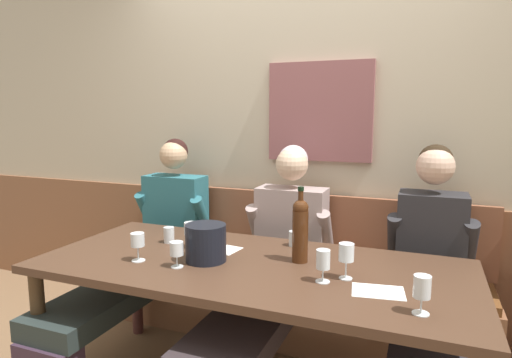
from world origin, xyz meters
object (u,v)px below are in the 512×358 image
(dining_table, at_px, (250,278))
(wine_glass_center_front, at_px, (346,253))
(wall_bench, at_px, (291,296))
(wine_glass_left_end, at_px, (191,230))
(ice_bucket, at_px, (206,243))
(person_center_left_seat, at_px, (144,251))
(person_left_seat, at_px, (429,282))
(wine_bottle_amber_mid, at_px, (300,229))
(wine_glass_right_end, at_px, (323,261))
(person_right_seat, at_px, (271,269))
(water_tumbler_center, at_px, (169,235))
(wine_glass_mid_left, at_px, (177,250))
(wine_glass_by_bottle, at_px, (138,242))
(water_tumbler_right, at_px, (295,239))
(wine_glass_near_bucket, at_px, (422,289))

(dining_table, relative_size, wine_glass_center_front, 13.08)
(wall_bench, xyz_separation_m, wine_glass_left_end, (-0.38, -0.62, 0.57))
(ice_bucket, bearing_deg, person_center_left_seat, 150.44)
(person_left_seat, bearing_deg, wine_bottle_amber_mid, -158.31)
(person_left_seat, xyz_separation_m, wine_glass_right_end, (-0.44, -0.46, 0.21))
(dining_table, distance_m, person_left_seat, 0.90)
(dining_table, xyz_separation_m, person_center_left_seat, (-0.86, 0.31, -0.06))
(person_right_seat, bearing_deg, dining_table, -89.48)
(water_tumbler_center, bearing_deg, wine_glass_center_front, -9.85)
(wine_glass_mid_left, relative_size, water_tumbler_center, 1.39)
(person_left_seat, distance_m, ice_bucket, 1.13)
(person_left_seat, distance_m, wine_glass_center_front, 0.57)
(wine_bottle_amber_mid, height_order, wine_glass_right_end, wine_bottle_amber_mid)
(dining_table, xyz_separation_m, wine_glass_by_bottle, (-0.52, -0.18, 0.18))
(water_tumbler_right, bearing_deg, wine_glass_by_bottle, -141.09)
(person_center_left_seat, xyz_separation_m, wine_glass_mid_left, (0.56, -0.50, 0.22))
(wine_glass_by_bottle, relative_size, wine_glass_right_end, 0.98)
(wine_glass_center_front, xyz_separation_m, wine_glass_left_end, (-0.86, 0.14, -0.01))
(person_center_left_seat, xyz_separation_m, ice_bucket, (0.64, -0.36, 0.23))
(wall_bench, height_order, wine_glass_center_front, wall_bench)
(wine_bottle_amber_mid, distance_m, wine_glass_right_end, 0.29)
(wine_glass_right_end, bearing_deg, person_right_seat, 132.20)
(person_center_left_seat, bearing_deg, wine_bottle_amber_mid, -10.76)
(person_right_seat, distance_m, ice_bucket, 0.48)
(wine_glass_center_front, bearing_deg, wine_glass_by_bottle, -171.83)
(wine_glass_center_front, height_order, wine_glass_left_end, wine_glass_center_front)
(dining_table, bearing_deg, ice_bucket, -166.19)
(wine_glass_right_end, bearing_deg, wine_glass_mid_left, -174.23)
(dining_table, distance_m, wine_glass_left_end, 0.44)
(wine_glass_left_end, bearing_deg, wall_bench, 58.01)
(dining_table, bearing_deg, person_left_seat, 22.80)
(wine_glass_right_end, xyz_separation_m, water_tumbler_center, (-0.94, 0.26, -0.05))
(ice_bucket, distance_m, wine_glass_by_bottle, 0.34)
(person_right_seat, distance_m, water_tumbler_right, 0.22)
(person_right_seat, height_order, wine_glass_center_front, person_right_seat)
(ice_bucket, distance_m, wine_glass_center_front, 0.69)
(person_center_left_seat, bearing_deg, ice_bucket, -29.56)
(ice_bucket, xyz_separation_m, wine_glass_left_end, (-0.17, 0.15, 0.01))
(person_right_seat, distance_m, wine_glass_right_end, 0.63)
(wine_glass_mid_left, bearing_deg, person_center_left_seat, 138.30)
(dining_table, height_order, person_center_left_seat, person_center_left_seat)
(dining_table, bearing_deg, person_right_seat, 90.52)
(wine_glass_by_bottle, bearing_deg, wine_glass_near_bucket, -4.37)
(person_right_seat, height_order, water_tumbler_center, person_right_seat)
(wine_bottle_amber_mid, distance_m, wine_glass_near_bucket, 0.69)
(wine_glass_left_end, relative_size, water_tumbler_right, 1.72)
(wine_glass_mid_left, bearing_deg, wine_glass_center_front, 10.91)
(person_left_seat, distance_m, wine_bottle_amber_mid, 0.70)
(dining_table, distance_m, ice_bucket, 0.28)
(person_left_seat, relative_size, wine_glass_mid_left, 10.82)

